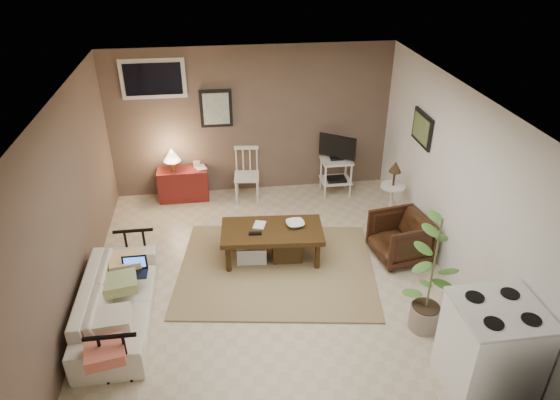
{
  "coord_description": "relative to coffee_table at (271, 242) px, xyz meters",
  "views": [
    {
      "loc": [
        -0.57,
        -5.04,
        4.02
      ],
      "look_at": [
        0.16,
        0.35,
        0.95
      ],
      "focal_mm": 32.0,
      "sensor_mm": 36.0,
      "label": 1
    }
  ],
  "objects": [
    {
      "name": "floor",
      "position": [
        -0.06,
        -0.42,
        -0.28
      ],
      "size": [
        5.0,
        5.0,
        0.0
      ],
      "primitive_type": "plane",
      "color": "#C1B293",
      "rests_on": "ground"
    },
    {
      "name": "art_back",
      "position": [
        -0.61,
        2.06,
        1.17
      ],
      "size": [
        0.5,
        0.03,
        0.6
      ],
      "primitive_type": "cube",
      "color": "black"
    },
    {
      "name": "art_right",
      "position": [
        2.17,
        0.63,
        1.24
      ],
      "size": [
        0.03,
        0.6,
        0.45
      ],
      "primitive_type": "cube",
      "color": "black"
    },
    {
      "name": "window",
      "position": [
        -1.51,
        2.06,
        1.67
      ],
      "size": [
        0.96,
        0.03,
        0.6
      ],
      "primitive_type": "cube",
      "color": "silver"
    },
    {
      "name": "rug",
      "position": [
        0.04,
        -0.24,
        -0.27
      ],
      "size": [
        2.79,
        2.37,
        0.02
      ],
      "primitive_type": "cube",
      "rotation": [
        0.0,
        0.0,
        -0.15
      ],
      "color": "#998659",
      "rests_on": "floor"
    },
    {
      "name": "coffee_table",
      "position": [
        0.0,
        0.0,
        0.0
      ],
      "size": [
        1.38,
        0.79,
        0.5
      ],
      "color": "#38250F",
      "rests_on": "floor"
    },
    {
      "name": "sofa",
      "position": [
        -1.86,
        -0.93,
        0.09
      ],
      "size": [
        0.55,
        1.87,
        0.73
      ],
      "primitive_type": "imported",
      "rotation": [
        0.0,
        0.0,
        1.57
      ],
      "color": "silver",
      "rests_on": "floor"
    },
    {
      "name": "sofa_pillows",
      "position": [
        -1.81,
        -1.15,
        0.17
      ],
      "size": [
        0.36,
        1.78,
        0.13
      ],
      "primitive_type": null,
      "color": "beige",
      "rests_on": "sofa"
    },
    {
      "name": "sofa_end_rails",
      "position": [
        -1.75,
        -0.93,
        0.03
      ],
      "size": [
        0.5,
        1.87,
        0.63
      ],
      "primitive_type": null,
      "color": "black",
      "rests_on": "floor"
    },
    {
      "name": "laptop",
      "position": [
        -1.68,
        -0.61,
        0.19
      ],
      "size": [
        0.29,
        0.21,
        0.2
      ],
      "color": "black",
      "rests_on": "sofa"
    },
    {
      "name": "red_console",
      "position": [
        -1.23,
        1.86,
        0.04
      ],
      "size": [
        0.79,
        0.35,
        0.92
      ],
      "color": "maroon",
      "rests_on": "floor"
    },
    {
      "name": "spindle_chair",
      "position": [
        -0.19,
        1.73,
        0.13
      ],
      "size": [
        0.43,
        0.43,
        0.87
      ],
      "color": "silver",
      "rests_on": "floor"
    },
    {
      "name": "tv_stand",
      "position": [
        1.28,
        1.7,
        0.26
      ],
      "size": [
        0.53,
        0.4,
        1.03
      ],
      "color": "silver",
      "rests_on": "floor"
    },
    {
      "name": "side_table",
      "position": [
        1.91,
        0.77,
        0.32
      ],
      "size": [
        0.37,
        0.37,
        0.98
      ],
      "color": "silver",
      "rests_on": "floor"
    },
    {
      "name": "armchair",
      "position": [
        1.71,
        -0.19,
        0.07
      ],
      "size": [
        0.73,
        0.77,
        0.7
      ],
      "primitive_type": "imported",
      "rotation": [
        0.0,
        0.0,
        -1.41
      ],
      "color": "black",
      "rests_on": "floor"
    },
    {
      "name": "potted_plant",
      "position": [
        1.53,
        -1.52,
        0.5
      ],
      "size": [
        0.37,
        0.37,
        1.46
      ],
      "color": "#A0927F",
      "rests_on": "floor"
    },
    {
      "name": "stove",
      "position": [
        1.79,
        -2.38,
        0.22
      ],
      "size": [
        0.78,
        0.72,
        1.01
      ],
      "color": "white",
      "rests_on": "floor"
    },
    {
      "name": "bowl",
      "position": [
        0.32,
        0.04,
        0.32
      ],
      "size": [
        0.25,
        0.08,
        0.24
      ],
      "primitive_type": "imported",
      "rotation": [
        0.0,
        0.0,
        0.08
      ],
      "color": "#38250F",
      "rests_on": "coffee_table"
    },
    {
      "name": "book_table",
      "position": [
        -0.22,
        0.13,
        0.3
      ],
      "size": [
        0.15,
        0.06,
        0.2
      ],
      "primitive_type": "imported",
      "rotation": [
        0.0,
        0.0,
        -0.31
      ],
      "color": "#38250F",
      "rests_on": "coffee_table"
    },
    {
      "name": "book_console",
      "position": [
        -0.99,
        1.85,
        0.36
      ],
      "size": [
        0.16,
        0.06,
        0.21
      ],
      "primitive_type": "imported",
      "rotation": [
        0.0,
        0.0,
        0.27
      ],
      "color": "#38250F",
      "rests_on": "red_console"
    }
  ]
}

